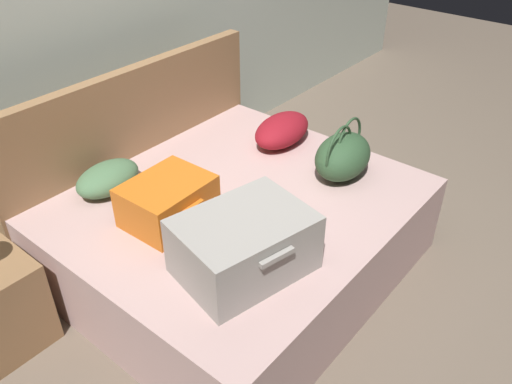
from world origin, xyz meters
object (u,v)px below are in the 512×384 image
at_px(hard_case_large, 244,244).
at_px(hard_case_medium, 168,202).
at_px(bed, 240,234).
at_px(pillow_near_headboard, 108,178).
at_px(pillow_center_head, 282,130).
at_px(duffel_bag, 343,156).

distance_m(hard_case_large, hard_case_medium, 0.55).
bearing_deg(bed, pillow_near_headboard, 122.40).
bearing_deg(pillow_near_headboard, hard_case_large, -90.59).
distance_m(hard_case_medium, pillow_center_head, 1.03).
bearing_deg(bed, hard_case_medium, 156.02).
xyz_separation_m(hard_case_large, duffel_bag, (0.97, 0.09, -0.01)).
relative_size(hard_case_large, duffel_bag, 1.53).
bearing_deg(hard_case_large, pillow_center_head, 41.71).
distance_m(bed, hard_case_medium, 0.53).
bearing_deg(pillow_center_head, duffel_bag, -100.51).
distance_m(pillow_near_headboard, pillow_center_head, 1.13).
xyz_separation_m(hard_case_medium, pillow_center_head, (1.03, 0.05, -0.02)).
relative_size(hard_case_medium, duffel_bag, 1.02).
height_order(bed, duffel_bag, duffel_bag).
height_order(bed, pillow_center_head, pillow_center_head).
height_order(duffel_bag, pillow_near_headboard, duffel_bag).
relative_size(duffel_bag, pillow_near_headboard, 1.11).
distance_m(hard_case_medium, pillow_near_headboard, 0.46).
distance_m(bed, pillow_near_headboard, 0.80).
xyz_separation_m(hard_case_large, pillow_near_headboard, (0.01, 1.01, -0.07)).
relative_size(hard_case_medium, pillow_near_headboard, 1.14).
xyz_separation_m(hard_case_large, pillow_center_head, (1.07, 0.59, -0.05)).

